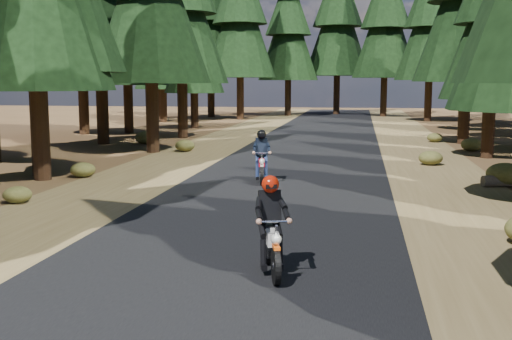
# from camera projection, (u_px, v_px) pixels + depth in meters

# --- Properties ---
(ground) EXTENTS (120.00, 120.00, 0.00)m
(ground) POSITION_uv_depth(u_px,v_px,m) (243.00, 239.00, 12.06)
(ground) COLOR #442C18
(ground) RESTS_ON ground
(road) EXTENTS (6.00, 100.00, 0.01)m
(road) POSITION_uv_depth(u_px,v_px,m) (277.00, 193.00, 16.95)
(road) COLOR black
(road) RESTS_ON ground
(shoulder_l) EXTENTS (3.20, 100.00, 0.01)m
(shoulder_l) POSITION_uv_depth(u_px,v_px,m) (112.00, 188.00, 17.68)
(shoulder_l) COLOR brown
(shoulder_l) RESTS_ON ground
(shoulder_r) EXTENTS (3.20, 100.00, 0.01)m
(shoulder_r) POSITION_uv_depth(u_px,v_px,m) (457.00, 198.00, 16.22)
(shoulder_r) COLOR brown
(shoulder_r) RESTS_ON ground
(understory_shrubs) EXTENTS (15.56, 30.21, 0.64)m
(understory_shrubs) POSITION_uv_depth(u_px,v_px,m) (324.00, 172.00, 19.06)
(understory_shrubs) COLOR #474C1E
(understory_shrubs) RESTS_ON ground
(rider_lead) EXTENTS (0.92, 1.76, 1.50)m
(rider_lead) POSITION_uv_depth(u_px,v_px,m) (271.00, 242.00, 9.78)
(rider_lead) COLOR silver
(rider_lead) RESTS_ON road
(rider_follow) EXTENTS (0.79, 1.77, 1.52)m
(rider_follow) POSITION_uv_depth(u_px,v_px,m) (262.00, 165.00, 18.64)
(rider_follow) COLOR #9F0A14
(rider_follow) RESTS_ON road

